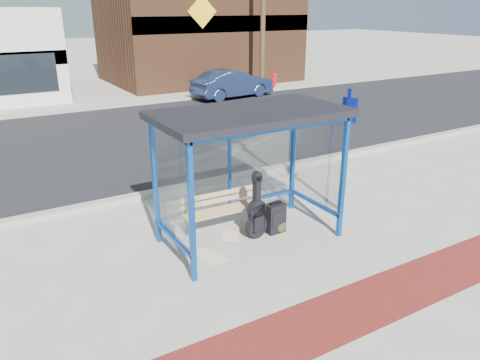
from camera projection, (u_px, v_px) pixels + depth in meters
ground at (250, 238)px, 8.71m from camera, size 120.00×120.00×0.00m
brick_paver_strip at (346, 312)px, 6.61m from camera, size 60.00×1.00×0.01m
curb_near at (185, 187)px, 11.03m from camera, size 60.00×0.25×0.12m
street_asphalt at (120, 139)px, 15.16m from camera, size 60.00×10.00×0.00m
curb_far at (83, 109)px, 19.25m from camera, size 60.00×0.25×0.12m
far_sidewalk at (73, 103)px, 20.80m from camera, size 60.00×4.00×0.01m
bus_shelter at (249, 130)px, 8.04m from camera, size 3.30×1.80×2.42m
storefront_brown at (198, 22)px, 26.31m from camera, size 10.00×7.08×6.40m
utility_pole_east at (263, 5)px, 22.37m from camera, size 1.60×0.24×8.00m
bench at (225, 207)px, 8.95m from camera, size 1.70×0.47×0.80m
guitar_bag at (256, 215)px, 8.61m from camera, size 0.46×0.21×1.23m
suitcase at (275, 218)px, 8.85m from camera, size 0.37×0.26×0.64m
backpack at (279, 224)px, 8.90m from camera, size 0.33×0.31×0.34m
sign_post at (346, 145)px, 9.40m from camera, size 0.17×0.30×2.58m
newspaper_a at (204, 254)px, 8.16m from camera, size 0.37×0.42×0.01m
newspaper_b at (214, 258)px, 8.03m from camera, size 0.40×0.47×0.01m
newspaper_c at (230, 235)px, 8.82m from camera, size 0.48×0.52×0.01m
parked_car at (233, 84)px, 21.79m from camera, size 4.06×1.82×1.29m
fire_hydrant at (274, 79)px, 24.85m from camera, size 0.33×0.22×0.73m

